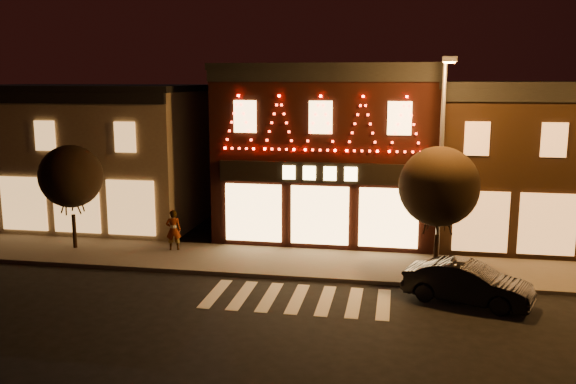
# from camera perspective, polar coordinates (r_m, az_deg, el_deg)

# --- Properties ---
(ground) EXTENTS (120.00, 120.00, 0.00)m
(ground) POSITION_cam_1_polar(r_m,az_deg,el_deg) (18.32, -1.23, -14.17)
(ground) COLOR black
(ground) RESTS_ON ground
(sidewalk_far) EXTENTS (44.00, 4.00, 0.15)m
(sidewalk_far) POSITION_cam_1_polar(r_m,az_deg,el_deg) (25.49, 6.85, -6.85)
(sidewalk_far) COLOR #47423D
(sidewalk_far) RESTS_ON ground
(building_left) EXTENTS (12.20, 8.28, 7.30)m
(building_left) POSITION_cam_1_polar(r_m,az_deg,el_deg) (34.65, -17.97, 3.39)
(building_left) COLOR #7F6D5A
(building_left) RESTS_ON ground
(building_pulp) EXTENTS (10.20, 8.34, 8.30)m
(building_pulp) POSITION_cam_1_polar(r_m,az_deg,el_deg) (30.66, 3.97, 3.96)
(building_pulp) COLOR black
(building_pulp) RESTS_ON ground
(building_right_a) EXTENTS (9.20, 8.28, 7.50)m
(building_right_a) POSITION_cam_1_polar(r_m,az_deg,el_deg) (31.16, 21.62, 2.61)
(building_right_a) COLOR #311E11
(building_right_a) RESTS_ON ground
(streetlamp_mid) EXTENTS (0.53, 1.90, 8.33)m
(streetlamp_mid) POSITION_cam_1_polar(r_m,az_deg,el_deg) (24.43, 14.11, 4.06)
(streetlamp_mid) COLOR #59595E
(streetlamp_mid) RESTS_ON sidewalk_far
(tree_left) EXTENTS (2.77, 2.77, 4.63)m
(tree_left) POSITION_cam_1_polar(r_m,az_deg,el_deg) (28.71, -19.51, 1.37)
(tree_left) COLOR black
(tree_left) RESTS_ON sidewalk_far
(tree_right) EXTENTS (3.01, 3.01, 5.03)m
(tree_right) POSITION_cam_1_polar(r_m,az_deg,el_deg) (23.60, 13.83, 0.50)
(tree_right) COLOR black
(tree_right) RESTS_ON sidewalk_far
(dark_sedan) EXTENTS (4.56, 2.86, 1.42)m
(dark_sedan) POSITION_cam_1_polar(r_m,az_deg,el_deg) (22.25, 16.33, -8.10)
(dark_sedan) COLOR black
(dark_sedan) RESTS_ON ground
(pedestrian) EXTENTS (0.75, 0.60, 1.80)m
(pedestrian) POSITION_cam_1_polar(r_m,az_deg,el_deg) (27.64, -10.58, -3.48)
(pedestrian) COLOR gray
(pedestrian) RESTS_ON sidewalk_far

